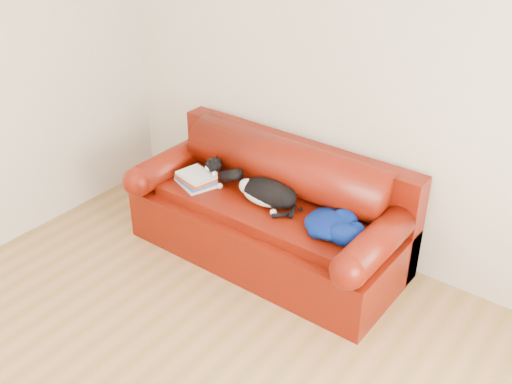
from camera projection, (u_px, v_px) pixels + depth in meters
room_shell at (178, 152)px, 2.56m from camera, size 4.52×4.02×2.61m
sofa_base at (267, 229)px, 4.60m from camera, size 2.10×0.90×0.50m
sofa_back at (286, 183)px, 4.62m from camera, size 2.10×1.01×0.88m
book_stack at (196, 179)px, 4.65m from camera, size 0.36×0.32×0.10m
cat at (267, 193)px, 4.39m from camera, size 0.64×0.25×0.23m
blanket at (333, 225)px, 4.08m from camera, size 0.45×0.38×0.14m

